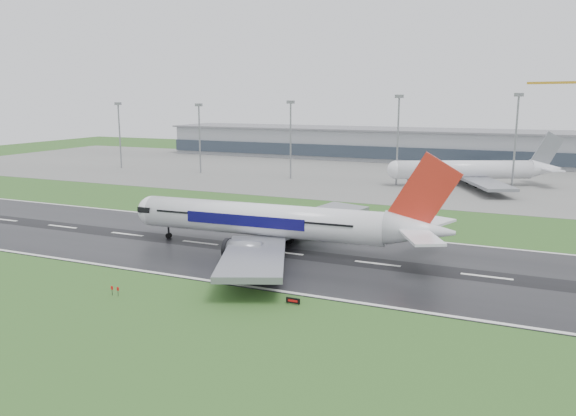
% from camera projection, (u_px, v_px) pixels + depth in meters
% --- Properties ---
extents(ground, '(520.00, 520.00, 0.00)m').
position_uv_depth(ground, '(200.00, 243.00, 125.00)').
color(ground, '#29521E').
rests_on(ground, ground).
extents(runway, '(400.00, 45.00, 0.10)m').
position_uv_depth(runway, '(200.00, 243.00, 124.99)').
color(runway, black).
rests_on(runway, ground).
extents(apron, '(400.00, 130.00, 0.08)m').
position_uv_depth(apron, '(360.00, 174.00, 237.48)').
color(apron, slate).
rests_on(apron, ground).
extents(terminal, '(240.00, 36.00, 15.00)m').
position_uv_depth(terminal, '(394.00, 145.00, 290.04)').
color(terminal, gray).
rests_on(terminal, ground).
extents(main_airliner, '(73.15, 70.00, 20.62)m').
position_uv_depth(main_airliner, '(282.00, 201.00, 117.48)').
color(main_airliner, white).
rests_on(main_airliner, runway).
extents(parked_airliner, '(82.88, 80.67, 18.77)m').
position_uv_depth(parked_airliner, '(471.00, 160.00, 203.47)').
color(parked_airliner, silver).
rests_on(parked_airliner, apron).
extents(runway_sign, '(2.31, 0.45, 1.04)m').
position_uv_depth(runway_sign, '(293.00, 301.00, 88.15)').
color(runway_sign, black).
rests_on(runway_sign, ground).
extents(floodmast_0, '(0.64, 0.64, 28.13)m').
position_uv_depth(floodmast_0, '(120.00, 137.00, 253.05)').
color(floodmast_0, gray).
rests_on(floodmast_0, ground).
extents(floodmast_1, '(0.64, 0.64, 27.83)m').
position_uv_depth(floodmast_1, '(200.00, 140.00, 236.77)').
color(floodmast_1, gray).
rests_on(floodmast_1, ground).
extents(floodmast_2, '(0.64, 0.64, 29.12)m').
position_uv_depth(floodmast_2, '(291.00, 142.00, 220.46)').
color(floodmast_2, gray).
rests_on(floodmast_2, ground).
extents(floodmast_3, '(0.64, 0.64, 31.28)m').
position_uv_depth(floodmast_3, '(398.00, 142.00, 203.86)').
color(floodmast_3, gray).
rests_on(floodmast_3, ground).
extents(floodmast_4, '(0.64, 0.64, 31.79)m').
position_uv_depth(floodmast_4, '(515.00, 145.00, 188.41)').
color(floodmast_4, gray).
rests_on(floodmast_4, ground).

